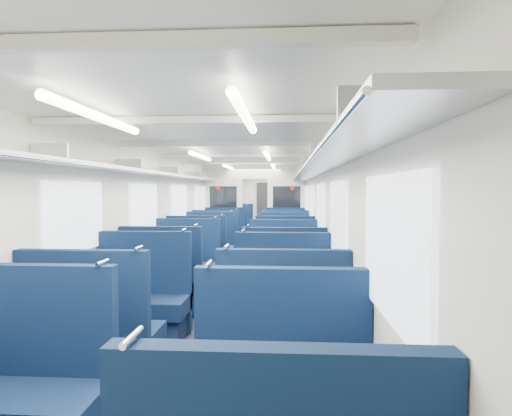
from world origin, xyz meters
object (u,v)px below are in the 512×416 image
object	(u,v)px
seat_4	(92,343)
seat_7	(284,307)
bulkhead	(255,207)
seat_21	(285,232)
seat_2	(21,398)
seat_3	(282,408)
seat_13	(284,259)
seat_22	(236,228)
seat_23	(285,228)
seat_11	(284,271)
seat_20	(232,232)
seat_8	(164,285)
seat_14	(209,250)
seat_18	(224,238)
seat_5	(283,342)
seat_10	(186,268)
seat_19	(285,239)
end_door	(266,206)
seat_6	(141,304)
seat_16	(217,244)
seat_15	(285,251)
seat_12	(198,259)
seat_9	(284,288)
seat_17	(285,244)

from	to	relation	value
seat_4	seat_7	xyz separation A→B (m)	(1.66, 1.28, 0.00)
bulkhead	seat_21	size ratio (longest dim) A/B	2.24
seat_2	seat_3	distance (m)	1.66
seat_7	seat_13	distance (m)	3.46
seat_22	seat_23	distance (m)	1.66
seat_11	seat_20	world-z (taller)	same
seat_3	seat_23	bearing A→B (deg)	90.00
seat_8	seat_11	bearing A→B (deg)	35.00
seat_14	seat_18	size ratio (longest dim) A/B	1.00
seat_2	seat_5	xyz separation A→B (m)	(1.66, 1.17, 0.00)
seat_10	seat_19	bearing A→B (deg)	69.74
bulkhead	seat_19	world-z (taller)	bulkhead
seat_18	seat_21	bearing A→B (deg)	50.16
seat_10	seat_14	world-z (taller)	same
seat_14	seat_18	distance (m)	2.29
seat_13	seat_14	world-z (taller)	same
seat_5	seat_3	bearing A→B (deg)	-90.00
end_door	seat_7	xyz separation A→B (m)	(0.83, -13.74, -0.61)
seat_20	seat_3	bearing A→B (deg)	-81.53
seat_20	seat_18	bearing A→B (deg)	-90.00
seat_6	seat_19	distance (m)	7.03
bulkhead	seat_13	bearing A→B (deg)	-77.57
seat_18	seat_19	bearing A→B (deg)	-3.08
bulkhead	seat_16	xyz separation A→B (m)	(-0.83, -1.49, -0.85)
bulkhead	seat_5	xyz separation A→B (m)	(0.83, -8.36, -0.85)
end_door	seat_15	world-z (taller)	end_door
seat_15	seat_13	bearing A→B (deg)	-90.00
seat_7	seat_3	bearing A→B (deg)	-90.00
seat_12	seat_21	xyz separation A→B (m)	(1.66, 5.54, 0.00)
seat_15	seat_5	bearing A→B (deg)	-90.00
bulkhead	seat_20	xyz separation A→B (m)	(-0.83, 1.60, -0.85)
seat_4	seat_9	xyz separation A→B (m)	(1.66, 2.28, 0.00)
seat_8	seat_12	size ratio (longest dim) A/B	1.00
seat_12	seat_7	bearing A→B (deg)	-63.98
seat_10	seat_22	size ratio (longest dim) A/B	1.00
seat_12	seat_17	world-z (taller)	same
seat_5	seat_22	bearing A→B (deg)	98.47
seat_10	seat_15	bearing A→B (deg)	53.34
seat_2	seat_23	distance (m)	12.55
seat_8	seat_19	xyz separation A→B (m)	(1.66, 5.84, 0.00)
seat_12	seat_10	bearing A→B (deg)	-90.00
seat_12	seat_20	distance (m)	5.43
seat_6	seat_14	size ratio (longest dim) A/B	1.00
seat_23	seat_13	bearing A→B (deg)	-90.00
seat_10	seat_11	bearing A→B (deg)	-6.24
seat_7	seat_8	size ratio (longest dim) A/B	1.00
seat_2	seat_6	distance (m)	2.33
seat_6	seat_19	bearing A→B (deg)	76.35
seat_16	seat_23	xyz separation A→B (m)	(1.66, 4.40, 0.00)
end_door	seat_2	bearing A→B (deg)	-92.96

